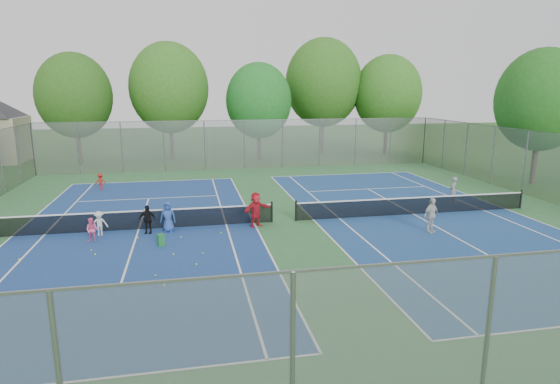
{
  "coord_description": "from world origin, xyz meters",
  "views": [
    {
      "loc": [
        -4.59,
        -22.02,
        6.52
      ],
      "look_at": [
        0.0,
        1.0,
        1.3
      ],
      "focal_mm": 30.0,
      "sensor_mm": 36.0,
      "label": 1
    }
  ],
  "objects_px": {
    "net_right": "(414,206)",
    "instructor": "(453,190)",
    "ball_hopper": "(161,240)",
    "ball_crate": "(98,228)",
    "net_left": "(138,220)"
  },
  "relations": [
    {
      "from": "net_right",
      "to": "instructor",
      "type": "height_order",
      "value": "instructor"
    },
    {
      "from": "ball_hopper",
      "to": "net_right",
      "type": "bearing_deg",
      "value": 11.51
    },
    {
      "from": "ball_crate",
      "to": "instructor",
      "type": "relative_size",
      "value": 0.23
    },
    {
      "from": "ball_crate",
      "to": "instructor",
      "type": "bearing_deg",
      "value": 4.86
    },
    {
      "from": "net_left",
      "to": "instructor",
      "type": "xyz_separation_m",
      "value": [
        17.31,
        1.76,
        0.32
      ]
    },
    {
      "from": "net_right",
      "to": "ball_crate",
      "type": "relative_size",
      "value": 35.42
    },
    {
      "from": "ball_hopper",
      "to": "instructor",
      "type": "bearing_deg",
      "value": 15.16
    },
    {
      "from": "net_right",
      "to": "ball_hopper",
      "type": "distance_m",
      "value": 13.12
    },
    {
      "from": "ball_crate",
      "to": "net_left",
      "type": "bearing_deg",
      "value": -4.2
    },
    {
      "from": "net_left",
      "to": "ball_crate",
      "type": "xyz_separation_m",
      "value": [
        -1.84,
        0.14,
        -0.3
      ]
    },
    {
      "from": "net_left",
      "to": "net_right",
      "type": "distance_m",
      "value": 14.0
    },
    {
      "from": "net_right",
      "to": "ball_crate",
      "type": "bearing_deg",
      "value": 179.51
    },
    {
      "from": "ball_hopper",
      "to": "instructor",
      "type": "relative_size",
      "value": 0.34
    },
    {
      "from": "ball_crate",
      "to": "ball_hopper",
      "type": "bearing_deg",
      "value": -42.64
    },
    {
      "from": "net_left",
      "to": "ball_crate",
      "type": "height_order",
      "value": "net_left"
    }
  ]
}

